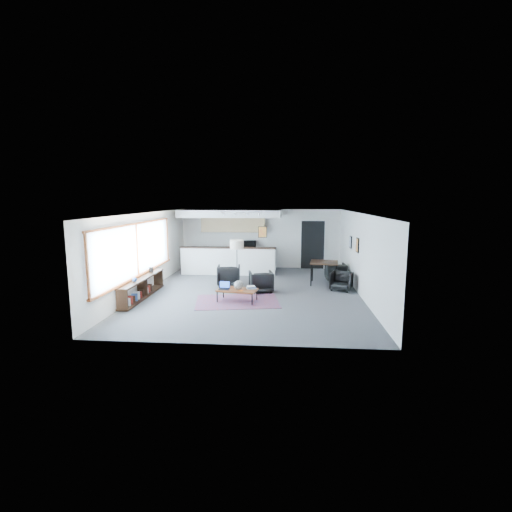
# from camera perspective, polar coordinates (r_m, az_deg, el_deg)

# --- Properties ---
(room) EXTENTS (7.02, 9.02, 2.62)m
(room) POSITION_cam_1_polar(r_m,az_deg,el_deg) (12.06, -0.77, 0.44)
(room) COLOR #4D4D50
(room) RESTS_ON ground
(window) EXTENTS (0.10, 5.95, 1.66)m
(window) POSITION_cam_1_polar(r_m,az_deg,el_deg) (12.01, -17.87, 0.72)
(window) COLOR #8CBFFF
(window) RESTS_ON room
(console) EXTENTS (0.35, 3.00, 0.80)m
(console) POSITION_cam_1_polar(r_m,az_deg,el_deg) (12.02, -17.17, -4.72)
(console) COLOR black
(console) RESTS_ON floor
(kitchenette) EXTENTS (4.20, 1.96, 2.60)m
(kitchenette) POSITION_cam_1_polar(r_m,az_deg,el_deg) (15.85, -3.82, 2.71)
(kitchenette) COLOR white
(kitchenette) RESTS_ON floor
(doorway) EXTENTS (1.10, 0.12, 2.15)m
(doorway) POSITION_cam_1_polar(r_m,az_deg,el_deg) (16.47, 8.70, 1.80)
(doorway) COLOR black
(doorway) RESTS_ON room
(track_light) EXTENTS (1.60, 0.07, 0.15)m
(track_light) POSITION_cam_1_polar(r_m,az_deg,el_deg) (14.20, -2.32, 6.67)
(track_light) COLOR silver
(track_light) RESTS_ON room
(wall_art_lower) EXTENTS (0.03, 0.38, 0.48)m
(wall_art_lower) POSITION_cam_1_polar(r_m,az_deg,el_deg) (12.59, 15.33, 1.63)
(wall_art_lower) COLOR black
(wall_art_lower) RESTS_ON room
(wall_art_upper) EXTENTS (0.03, 0.34, 0.44)m
(wall_art_upper) POSITION_cam_1_polar(r_m,az_deg,el_deg) (13.87, 14.34, 2.09)
(wall_art_upper) COLOR black
(wall_art_upper) RESTS_ON room
(kilim_rug) EXTENTS (2.69, 2.05, 0.01)m
(kilim_rug) POSITION_cam_1_polar(r_m,az_deg,el_deg) (11.22, -2.89, -6.97)
(kilim_rug) COLOR #63354D
(kilim_rug) RESTS_ON floor
(coffee_table) EXTENTS (1.26, 0.83, 0.38)m
(coffee_table) POSITION_cam_1_polar(r_m,az_deg,el_deg) (11.13, -2.91, -5.26)
(coffee_table) COLOR brown
(coffee_table) RESTS_ON floor
(laptop) EXTENTS (0.32, 0.27, 0.23)m
(laptop) POSITION_cam_1_polar(r_m,az_deg,el_deg) (11.16, -4.88, -4.74)
(laptop) COLOR black
(laptop) RESTS_ON coffee_table
(ceramic_pot) EXTENTS (0.28, 0.28, 0.28)m
(ceramic_pot) POSITION_cam_1_polar(r_m,az_deg,el_deg) (11.04, -2.69, -4.48)
(ceramic_pot) COLOR gray
(ceramic_pot) RESTS_ON coffee_table
(book_stack) EXTENTS (0.32, 0.28, 0.09)m
(book_stack) POSITION_cam_1_polar(r_m,az_deg,el_deg) (11.16, -0.75, -4.84)
(book_stack) COLOR silver
(book_stack) RESTS_ON coffee_table
(coaster) EXTENTS (0.14, 0.14, 0.01)m
(coaster) POSITION_cam_1_polar(r_m,az_deg,el_deg) (10.93, -2.31, -5.34)
(coaster) COLOR #E5590C
(coaster) RESTS_ON coffee_table
(armchair_left) EXTENTS (0.85, 0.81, 0.80)m
(armchair_left) POSITION_cam_1_polar(r_m,az_deg,el_deg) (13.18, -4.21, -2.84)
(armchair_left) COLOR black
(armchair_left) RESTS_ON floor
(armchair_right) EXTENTS (0.87, 0.83, 0.76)m
(armchair_right) POSITION_cam_1_polar(r_m,az_deg,el_deg) (12.26, 0.78, -3.79)
(armchair_right) COLOR black
(armchair_right) RESTS_ON floor
(floor_lamp) EXTENTS (0.63, 0.63, 1.66)m
(floor_lamp) POSITION_cam_1_polar(r_m,az_deg,el_deg) (12.77, -2.97, 1.53)
(floor_lamp) COLOR black
(floor_lamp) RESTS_ON floor
(dining_table) EXTENTS (1.08, 1.08, 0.82)m
(dining_table) POSITION_cam_1_polar(r_m,az_deg,el_deg) (13.53, 10.43, -1.18)
(dining_table) COLOR black
(dining_table) RESTS_ON floor
(dining_chair_near) EXTENTS (0.72, 0.70, 0.59)m
(dining_chair_near) POSITION_cam_1_polar(r_m,az_deg,el_deg) (12.78, 12.99, -3.90)
(dining_chair_near) COLOR black
(dining_chair_near) RESTS_ON floor
(dining_chair_far) EXTENTS (0.66, 0.62, 0.63)m
(dining_chair_far) POSITION_cam_1_polar(r_m,az_deg,el_deg) (14.19, 12.15, -2.53)
(dining_chair_far) COLOR black
(dining_chair_far) RESTS_ON floor
(microwave) EXTENTS (0.56, 0.32, 0.37)m
(microwave) POSITION_cam_1_polar(r_m,az_deg,el_deg) (16.23, -1.03, 1.95)
(microwave) COLOR black
(microwave) RESTS_ON kitchenette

